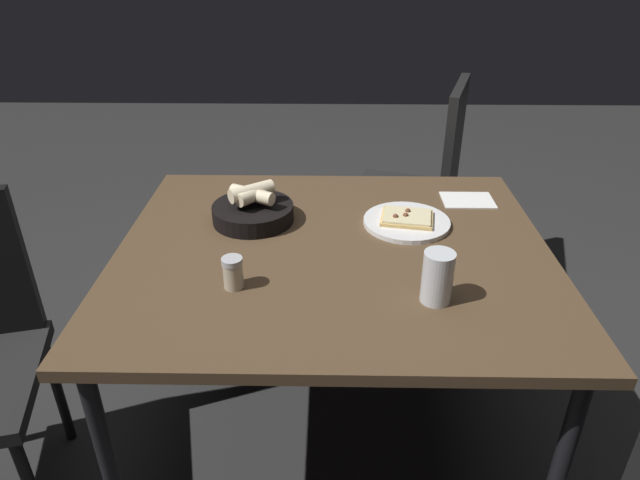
% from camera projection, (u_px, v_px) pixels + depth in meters
% --- Properties ---
extents(ground, '(8.00, 8.00, 0.00)m').
position_uv_depth(ground, '(331.00, 435.00, 1.87)').
color(ground, '#292929').
extents(dining_table, '(1.16, 0.99, 0.72)m').
position_uv_depth(dining_table, '(333.00, 265.00, 1.55)').
color(dining_table, '#4D3824').
rests_on(dining_table, ground).
extents(pizza_plate, '(0.25, 0.25, 0.04)m').
position_uv_depth(pizza_plate, '(407.00, 221.00, 1.63)').
color(pizza_plate, white).
rests_on(pizza_plate, dining_table).
extents(bread_basket, '(0.24, 0.24, 0.11)m').
position_uv_depth(bread_basket, '(253.00, 210.00, 1.64)').
color(bread_basket, black).
rests_on(bread_basket, dining_table).
extents(beer_glass, '(0.07, 0.07, 0.13)m').
position_uv_depth(beer_glass, '(437.00, 280.00, 1.27)').
color(beer_glass, silver).
rests_on(beer_glass, dining_table).
extents(pepper_shaker, '(0.05, 0.05, 0.08)m').
position_uv_depth(pepper_shaker, '(233.00, 274.00, 1.33)').
color(pepper_shaker, '#BFB299').
rests_on(pepper_shaker, dining_table).
extents(napkin, '(0.16, 0.12, 0.00)m').
position_uv_depth(napkin, '(468.00, 200.00, 1.77)').
color(napkin, white).
rests_on(napkin, dining_table).
extents(chair_spare, '(0.55, 0.55, 0.93)m').
position_uv_depth(chair_spare, '(423.00, 178.00, 2.44)').
color(chair_spare, black).
rests_on(chair_spare, ground).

